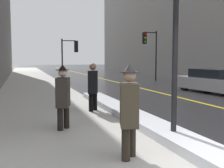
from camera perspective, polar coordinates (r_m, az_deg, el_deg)
sidewalk_slab at (r=18.57m, az=-15.34°, el=-0.45°), size 4.00×80.00×0.01m
road_centre_stripe at (r=19.77m, az=2.30°, el=0.04°), size 0.16×80.00×0.00m
snow_bank_curb at (r=8.53m, az=3.39°, el=-6.04°), size 0.77×9.49×0.21m
lamp_post at (r=6.16m, az=12.86°, el=15.02°), size 0.28×0.28×4.70m
traffic_light_near at (r=22.50m, az=-8.29°, el=6.70°), size 1.31×0.33×3.33m
traffic_light_far at (r=22.44m, az=7.59°, el=7.93°), size 1.31×0.42×3.96m
pedestrian_nearside at (r=4.89m, az=3.47°, el=-4.83°), size 0.44×0.75×1.67m
pedestrian_in_fedora at (r=7.02m, az=-9.91°, el=-2.10°), size 0.43×0.73×1.62m
pedestrian_in_glasses at (r=9.41m, az=-3.90°, el=-0.11°), size 0.45×0.59×1.62m
parked_car_silver at (r=15.65m, az=20.02°, el=0.55°), size 2.31×4.44×1.23m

